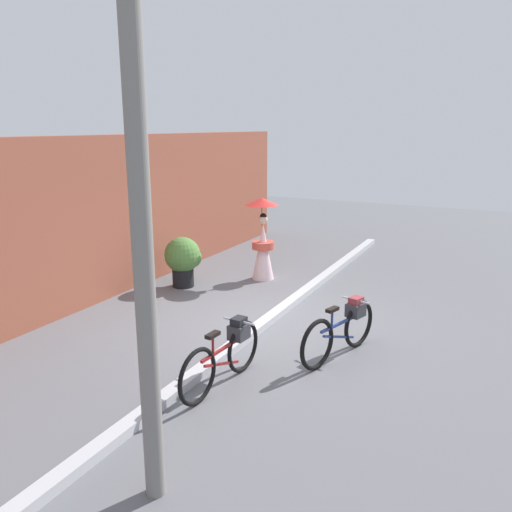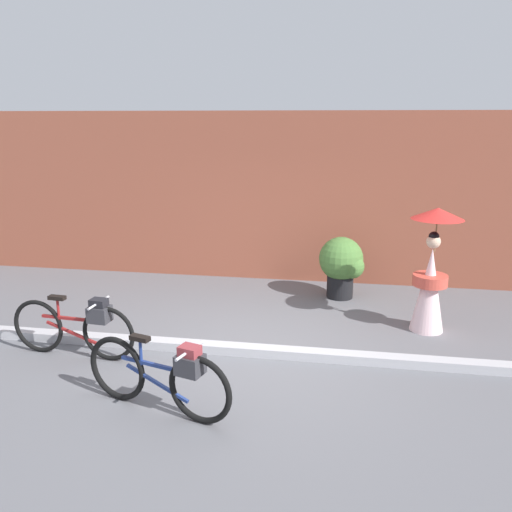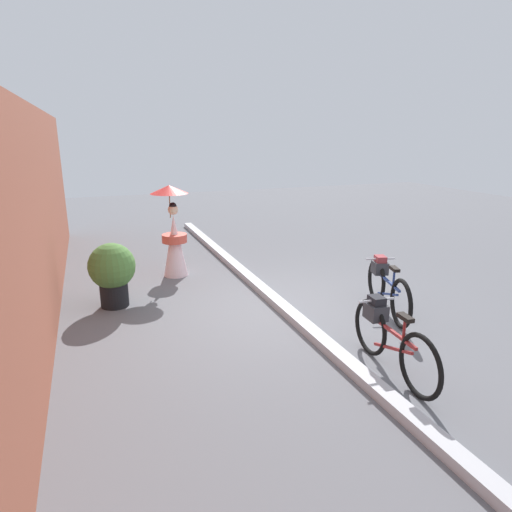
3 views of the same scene
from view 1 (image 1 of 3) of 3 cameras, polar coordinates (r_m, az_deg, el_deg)
ground_plane at (r=8.98m, az=1.30°, el=-7.43°), size 30.00×30.00×0.00m
building_wall at (r=10.52m, az=-16.46°, el=4.10°), size 14.00×0.40×3.14m
sidewalk_curb at (r=8.96m, az=1.31°, el=-7.07°), size 14.00×0.20×0.12m
bicycle_near_officer at (r=7.73m, az=9.47°, el=-7.87°), size 1.74×0.64×0.82m
bicycle_far_side at (r=6.85m, az=-3.41°, el=-10.67°), size 1.74×0.48×0.82m
person_with_parasol at (r=11.31m, az=0.76°, el=1.76°), size 0.73×0.73×1.80m
potted_plant_by_door at (r=10.93m, az=-7.99°, el=-0.26°), size 0.77×0.75×1.06m
utility_pole at (r=4.31m, az=-12.46°, el=1.68°), size 0.18×0.18×4.80m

